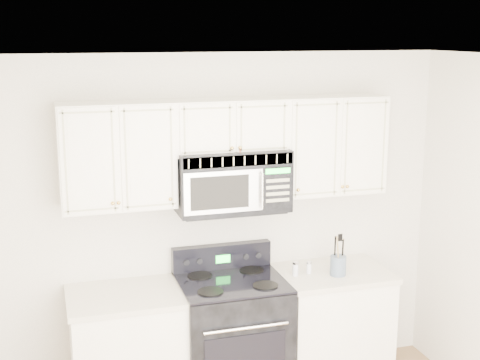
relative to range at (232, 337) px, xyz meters
name	(u,v)px	position (x,y,z in m)	size (l,w,h in m)	color
room	(310,309)	(0.03, -1.42, 0.82)	(3.51, 3.51, 2.61)	#927051
base_cabinet_left	(130,356)	(-0.77, 0.02, -0.06)	(0.86, 0.65, 0.92)	white
base_cabinet_right	(331,329)	(0.83, 0.02, -0.06)	(0.86, 0.65, 0.92)	white
range	(232,337)	(0.00, 0.00, 0.00)	(0.78, 0.71, 1.13)	black
upper_cabinets	(229,145)	(0.03, 0.17, 1.45)	(2.44, 0.37, 0.75)	white
microwave	(231,180)	(0.03, 0.12, 1.19)	(0.83, 0.46, 0.46)	black
utensil_crock	(338,265)	(0.82, -0.08, 0.52)	(0.12, 0.12, 0.33)	#4C5A76
shaker_salt	(295,269)	(0.51, 0.00, 0.49)	(0.05, 0.05, 0.11)	silver
shaker_pepper	(309,268)	(0.62, 0.01, 0.48)	(0.04, 0.04, 0.10)	silver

